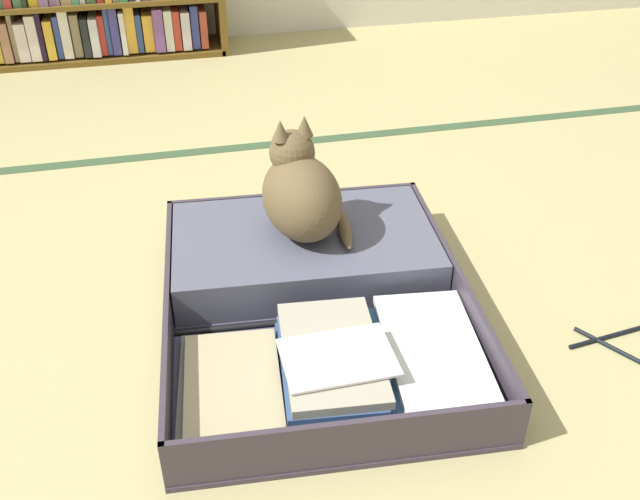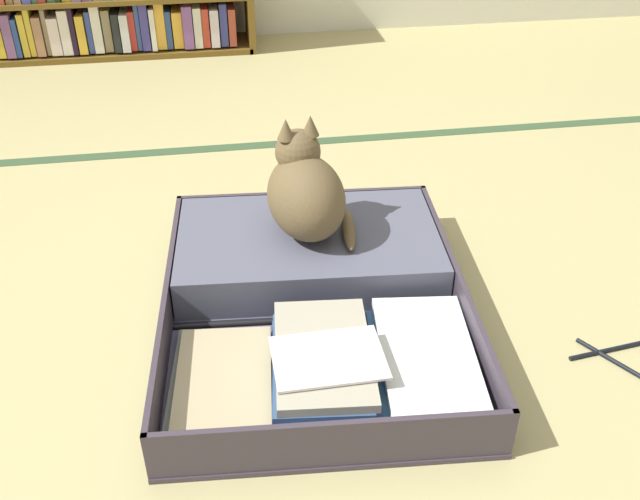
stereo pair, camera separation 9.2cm
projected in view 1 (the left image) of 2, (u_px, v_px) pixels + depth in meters
The scene contains 4 objects.
ground_plane at pixel (286, 398), 1.53m from camera, with size 10.00×10.00×0.00m, color tan.
tatami_border at pixel (222, 149), 2.49m from camera, with size 4.80×0.05×0.00m.
open_suitcase at pixel (316, 292), 1.74m from camera, with size 0.74×0.90×0.12m.
black_cat at pixel (300, 193), 1.77m from camera, with size 0.24×0.28×0.29m.
Camera 1 is at (-0.17, -1.08, 1.11)m, focal length 40.88 mm.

